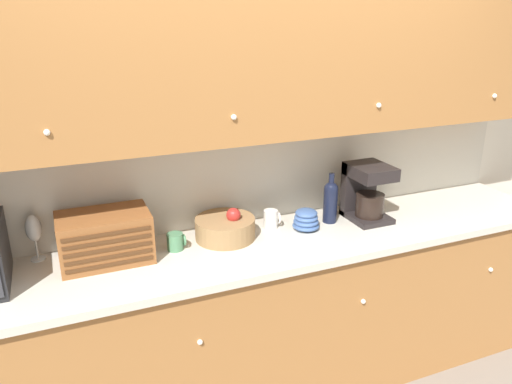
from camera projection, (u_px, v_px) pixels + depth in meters
The scene contains 13 objects.
ground_plane at pixel (243, 357), 3.20m from camera, with size 24.00×24.00×0.00m, color slate.
wall_back at pixel (239, 161), 2.78m from camera, with size 5.95×0.06×2.60m.
counter_unit at pixel (262, 318), 2.77m from camera, with size 3.57×0.63×0.95m.
backsplash_panel at pixel (242, 176), 2.78m from camera, with size 3.55×0.01×0.54m.
upper_cabinets at pixel (285, 54), 2.45m from camera, with size 3.55×0.40×0.79m.
wine_glass at pixel (34, 230), 2.37m from camera, with size 0.07×0.07×0.23m.
bread_box at pixel (105, 237), 2.38m from camera, with size 0.42×0.28×0.24m.
mug at pixel (176, 242), 2.51m from camera, with size 0.09×0.08×0.09m.
fruit_basket at pixel (225, 228), 2.63m from camera, with size 0.32×0.32×0.17m.
mug_blue_second at pixel (271, 219), 2.76m from camera, with size 0.09×0.08×0.10m.
bowl_stack_on_counter at pixel (306, 220), 2.74m from camera, with size 0.15×0.15×0.12m.
wine_bottle at pixel (330, 200), 2.81m from camera, with size 0.08×0.08×0.29m.
coffee_maker at pixel (366, 191), 2.86m from camera, with size 0.21×0.26×0.33m.
Camera 1 is at (-0.94, -2.47, 2.08)m, focal length 35.00 mm.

